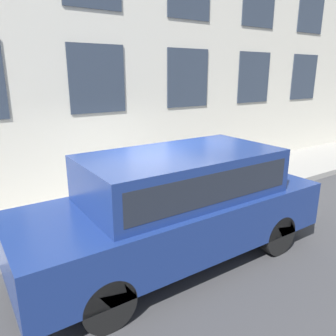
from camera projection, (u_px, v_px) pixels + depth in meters
ground_plane at (151, 230)px, 6.72m from camera, size 80.00×80.00×0.00m
sidewalk at (124, 207)px, 7.65m from camera, size 2.41×60.00×0.17m
building_facade at (91, 19)px, 7.56m from camera, size 0.33×40.00×8.60m
fire_hydrant at (159, 192)px, 7.23m from camera, size 0.31×0.43×0.79m
person at (176, 166)px, 7.99m from camera, size 0.30×0.20×1.24m
parked_truck_navy_near at (178, 201)px, 5.39m from camera, size 1.91×5.18×1.88m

